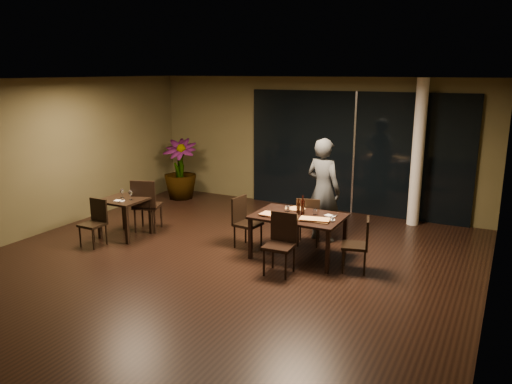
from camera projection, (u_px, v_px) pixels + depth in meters
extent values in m
plane|color=black|center=(224.00, 262.00, 8.38)|extent=(8.00, 8.00, 0.00)
cube|color=#484226|center=(314.00, 143.00, 11.51)|extent=(8.00, 0.10, 3.00)
cube|color=#484226|center=(47.00, 155.00, 9.84)|extent=(0.10, 8.00, 3.00)
cube|color=#484226|center=(501.00, 205.00, 6.20)|extent=(0.10, 8.00, 3.00)
cube|color=silver|center=(221.00, 78.00, 7.66)|extent=(8.00, 8.00, 0.04)
cube|color=black|center=(354.00, 153.00, 11.02)|extent=(5.00, 0.06, 2.70)
cylinder|color=white|center=(418.00, 153.00, 10.09)|extent=(0.24, 0.24, 3.00)
cube|color=black|center=(298.00, 216.00, 8.44)|extent=(1.50, 1.00, 0.04)
cube|color=black|center=(250.00, 239.00, 8.46)|extent=(0.06, 0.06, 0.71)
cube|color=black|center=(328.00, 252.00, 7.84)|extent=(0.06, 0.06, 0.71)
cube|color=black|center=(273.00, 225.00, 9.22)|extent=(0.06, 0.06, 0.71)
cube|color=black|center=(345.00, 236.00, 8.60)|extent=(0.06, 0.06, 0.71)
cube|color=black|center=(124.00, 200.00, 9.54)|extent=(0.80, 0.80, 0.04)
cube|color=black|center=(99.00, 220.00, 9.49)|extent=(0.06, 0.06, 0.71)
cube|color=black|center=(127.00, 225.00, 9.18)|extent=(0.06, 0.06, 0.71)
cube|color=black|center=(124.00, 212.00, 10.07)|extent=(0.06, 0.06, 0.71)
cube|color=black|center=(151.00, 216.00, 9.77)|extent=(0.06, 0.06, 0.71)
cube|color=black|center=(309.00, 222.00, 9.15)|extent=(0.52, 0.52, 0.05)
cylinder|color=black|center=(319.00, 231.00, 9.33)|extent=(0.03, 0.03, 0.43)
cylinder|color=black|center=(300.00, 229.00, 9.40)|extent=(0.03, 0.03, 0.43)
cylinder|color=black|center=(317.00, 236.00, 9.01)|extent=(0.03, 0.03, 0.43)
cylinder|color=black|center=(298.00, 235.00, 9.07)|extent=(0.03, 0.03, 0.43)
cube|color=black|center=(308.00, 212.00, 8.91)|extent=(0.42, 0.15, 0.48)
cube|color=black|center=(279.00, 246.00, 7.80)|extent=(0.47, 0.47, 0.05)
cylinder|color=black|center=(264.00, 262.00, 7.76)|extent=(0.04, 0.04, 0.45)
cylinder|color=black|center=(286.00, 266.00, 7.62)|extent=(0.04, 0.04, 0.45)
cylinder|color=black|center=(273.00, 255.00, 8.09)|extent=(0.04, 0.04, 0.45)
cylinder|color=black|center=(294.00, 258.00, 7.94)|extent=(0.04, 0.04, 0.45)
cube|color=black|center=(284.00, 227.00, 7.92)|extent=(0.45, 0.07, 0.51)
cube|color=black|center=(248.00, 224.00, 9.00)|extent=(0.47, 0.47, 0.05)
cylinder|color=black|center=(250.00, 240.00, 8.81)|extent=(0.03, 0.03, 0.44)
cylinder|color=black|center=(261.00, 235.00, 9.09)|extent=(0.03, 0.03, 0.44)
cylinder|color=black|center=(235.00, 236.00, 9.00)|extent=(0.03, 0.03, 0.44)
cylinder|color=black|center=(246.00, 231.00, 9.28)|extent=(0.03, 0.03, 0.44)
cube|color=black|center=(239.00, 210.00, 9.04)|extent=(0.09, 0.43, 0.48)
cube|color=black|center=(355.00, 246.00, 7.94)|extent=(0.50, 0.50, 0.05)
cylinder|color=black|center=(344.00, 254.00, 8.18)|extent=(0.03, 0.03, 0.42)
cylinder|color=black|center=(343.00, 261.00, 7.86)|extent=(0.03, 0.03, 0.42)
cylinder|color=black|center=(365.00, 255.00, 8.11)|extent=(0.03, 0.03, 0.42)
cylinder|color=black|center=(365.00, 263.00, 7.79)|extent=(0.03, 0.03, 0.42)
cube|color=black|center=(367.00, 233.00, 7.84)|extent=(0.14, 0.40, 0.46)
cube|color=black|center=(148.00, 206.00, 9.95)|extent=(0.63, 0.63, 0.06)
cylinder|color=black|center=(161.00, 215.00, 10.18)|extent=(0.04, 0.04, 0.50)
cylinder|color=black|center=(142.00, 215.00, 10.23)|extent=(0.04, 0.04, 0.50)
cylinder|color=black|center=(155.00, 221.00, 9.79)|extent=(0.04, 0.04, 0.50)
cylinder|color=black|center=(135.00, 220.00, 9.85)|extent=(0.04, 0.04, 0.50)
cube|color=black|center=(143.00, 195.00, 9.67)|extent=(0.48, 0.21, 0.56)
cube|color=black|center=(92.00, 225.00, 9.07)|extent=(0.40, 0.40, 0.04)
cylinder|color=black|center=(80.00, 236.00, 9.05)|extent=(0.03, 0.03, 0.40)
cylinder|color=black|center=(93.00, 239.00, 8.90)|extent=(0.03, 0.03, 0.40)
cylinder|color=black|center=(93.00, 231.00, 9.33)|extent=(0.03, 0.03, 0.40)
cylinder|color=black|center=(106.00, 234.00, 9.18)|extent=(0.03, 0.03, 0.40)
cube|color=black|center=(99.00, 210.00, 9.17)|extent=(0.40, 0.04, 0.45)
imported|color=#2B2D2F|center=(323.00, 190.00, 9.27)|extent=(0.75, 0.60, 1.94)
imported|color=#1B4818|center=(180.00, 169.00, 12.40)|extent=(1.05, 1.05, 1.49)
cube|color=#422415|center=(276.00, 216.00, 8.36)|extent=(0.64, 0.45, 0.01)
cube|color=#3F2814|center=(315.00, 220.00, 8.12)|extent=(0.51, 0.28, 0.01)
cylinder|color=#B62514|center=(297.00, 209.00, 8.80)|extent=(0.29, 0.29, 0.01)
cylinder|color=white|center=(287.00, 209.00, 8.64)|extent=(0.08, 0.08, 0.10)
cylinder|color=white|center=(315.00, 212.00, 8.47)|extent=(0.07, 0.07, 0.09)
cube|color=white|center=(329.00, 220.00, 8.14)|extent=(0.20, 0.14, 0.01)
cube|color=white|center=(330.00, 216.00, 8.37)|extent=(0.21, 0.16, 0.01)
cube|color=white|center=(119.00, 201.00, 9.33)|extent=(0.19, 0.14, 0.01)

